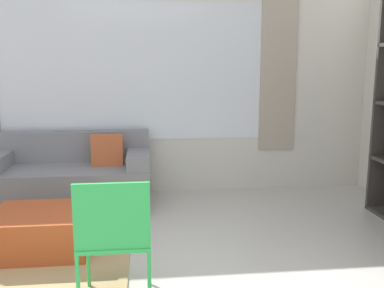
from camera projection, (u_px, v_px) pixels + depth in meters
name	position (u px, v px, depth m)	size (l,w,h in m)	color
wall_back	(133.00, 80.00, 5.02)	(6.91, 0.11, 2.70)	silver
couch_main	(71.00, 179.00, 4.69)	(1.74, 0.82, 0.78)	gray
ottoman	(42.00, 231.00, 3.54)	(0.78, 0.67, 0.34)	#B74C23
folding_chair	(114.00, 233.00, 2.60)	(0.44, 0.46, 0.86)	green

